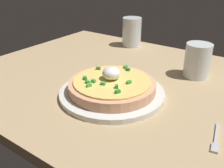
# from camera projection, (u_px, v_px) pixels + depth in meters

# --- Properties ---
(dining_table) EXTENTS (1.14, 0.79, 0.03)m
(dining_table) POSITION_uv_depth(u_px,v_px,m) (139.00, 88.00, 0.78)
(dining_table) COLOR tan
(dining_table) RESTS_ON ground
(plate) EXTENTS (0.29, 0.29, 0.01)m
(plate) POSITION_uv_depth(u_px,v_px,m) (112.00, 93.00, 0.71)
(plate) COLOR silver
(plate) RESTS_ON dining_table
(pizza) EXTENTS (0.24, 0.24, 0.07)m
(pizza) POSITION_uv_depth(u_px,v_px,m) (112.00, 85.00, 0.70)
(pizza) COLOR tan
(pizza) RESTS_ON plate
(cup_near) EXTENTS (0.08, 0.08, 0.12)m
(cup_near) POSITION_uv_depth(u_px,v_px,m) (132.00, 33.00, 1.10)
(cup_near) COLOR silver
(cup_near) RESTS_ON dining_table
(cup_far) EXTENTS (0.08, 0.08, 0.11)m
(cup_far) POSITION_uv_depth(u_px,v_px,m) (197.00, 61.00, 0.80)
(cup_far) COLOR silver
(cup_far) RESTS_ON dining_table
(fork) EXTENTS (0.03, 0.11, 0.01)m
(fork) POSITION_uv_depth(u_px,v_px,m) (216.00, 140.00, 0.53)
(fork) COLOR #B7B7BC
(fork) RESTS_ON dining_table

